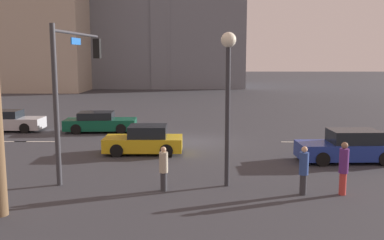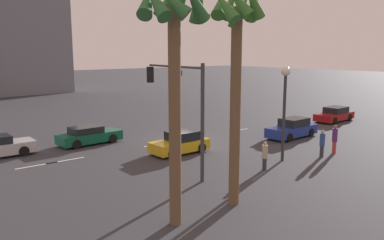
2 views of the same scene
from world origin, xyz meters
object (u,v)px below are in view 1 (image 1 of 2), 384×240
Objects in this scene: pedestrian_1 at (304,169)px; pedestrian_2 at (344,167)px; building_0 at (196,0)px; car_3 at (145,141)px; car_1 at (349,147)px; streetlamp at (228,79)px; pedestrian_0 at (164,168)px; traffic_signal at (73,73)px; car_0 at (100,122)px; car_4 at (7,121)px.

pedestrian_2 reaches higher than pedestrian_1.
car_3 is at bearing 83.72° from building_0.
car_3 is (9.70, -1.64, -0.03)m from car_1.
streetlamp is at bearing 87.92° from building_0.
pedestrian_2 is at bearing 176.33° from pedestrian_0.
pedestrian_1 is 0.06× the size of building_0.
traffic_signal reaches higher than car_3.
car_0 is at bearing -47.83° from pedestrian_2.
traffic_signal is at bearing 81.24° from building_0.
traffic_signal reaches higher than streetlamp.
pedestrian_2 is at bearing 143.69° from car_4.
car_1 reaches higher than car_3.
pedestrian_1 is at bearing 134.69° from car_3.
car_3 is at bearing -39.71° from pedestrian_2.
pedestrian_2 is 0.07× the size of building_0.
pedestrian_1 reaches higher than pedestrian_0.
pedestrian_0 is at bearing 145.85° from traffic_signal.
traffic_signal is at bearing 53.95° from car_3.
car_4 is (9.74, -6.41, -0.01)m from car_3.
car_3 is at bearing -45.31° from pedestrian_1.
pedestrian_2 is (-7.78, 6.46, 0.37)m from car_3.
pedestrian_1 is (-6.39, 6.46, 0.28)m from car_3.
building_0 is at bearing -82.11° from car_1.
car_0 is 16.09m from pedestrian_1.
pedestrian_0 reaches higher than car_1.
traffic_signal is 9.92m from pedestrian_1.
pedestrian_2 reaches higher than car_1.
streetlamp is at bearing -14.24° from pedestrian_2.
traffic_signal is at bearing -18.93° from pedestrian_1.
car_3 is 7.44m from streetlamp.
car_1 is at bearing -124.50° from pedestrian_1.
car_1 is 12.79m from traffic_signal.
car_0 is at bearing 177.40° from car_4.
pedestrian_2 is (1.92, 4.83, 0.34)m from car_1.
car_3 is 9.08m from pedestrian_1.
pedestrian_1 is 0.92× the size of pedestrian_2.
pedestrian_0 is 0.86× the size of pedestrian_2.
car_0 is 2.81× the size of pedestrian_0.
building_0 is (-12.33, -43.24, 13.13)m from car_4.
traffic_signal reaches higher than pedestrian_2.
car_4 is 21.75m from pedestrian_2.
building_0 is at bearing -91.21° from pedestrian_0.
car_0 is 0.17× the size of building_0.
car_4 is 20.63m from pedestrian_1.
car_3 reaches higher than car_4.
car_4 is at bearing -22.49° from car_1.
streetlamp is (-7.38, 11.57, 3.44)m from car_0.
pedestrian_2 is (-10.27, 3.05, -3.14)m from traffic_signal.
pedestrian_2 is at bearing 91.99° from building_0.
building_0 reaches higher than car_1.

